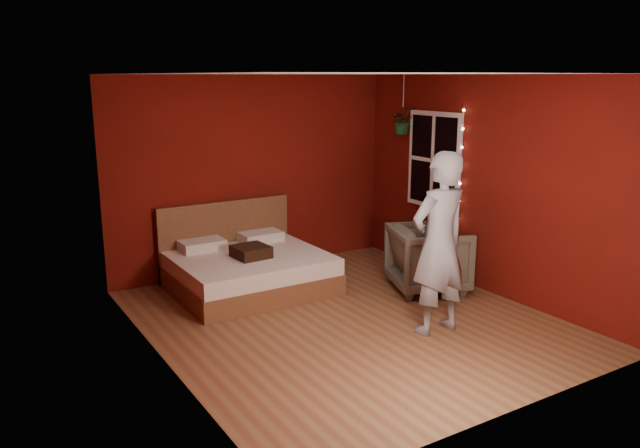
# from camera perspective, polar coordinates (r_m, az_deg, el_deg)

# --- Properties ---
(floor) EXTENTS (4.50, 4.50, 0.00)m
(floor) POSITION_cam_1_polar(r_m,az_deg,el_deg) (6.85, 2.48, -8.76)
(floor) COLOR brown
(floor) RESTS_ON ground
(room_walls) EXTENTS (4.04, 4.54, 2.62)m
(room_walls) POSITION_cam_1_polar(r_m,az_deg,el_deg) (6.41, 2.63, 5.29)
(room_walls) COLOR #67100A
(room_walls) RESTS_ON ground
(window) EXTENTS (0.05, 0.97, 1.27)m
(window) POSITION_cam_1_polar(r_m,az_deg,el_deg) (8.34, 10.36, 5.73)
(window) COLOR white
(window) RESTS_ON room_walls
(fairy_lights) EXTENTS (0.04, 0.04, 1.45)m
(fairy_lights) POSITION_cam_1_polar(r_m,az_deg,el_deg) (7.94, 12.76, 5.24)
(fairy_lights) COLOR silver
(fairy_lights) RESTS_ON room_walls
(bed) EXTENTS (1.81, 1.54, 1.00)m
(bed) POSITION_cam_1_polar(r_m,az_deg,el_deg) (7.79, -6.69, -4.05)
(bed) COLOR brown
(bed) RESTS_ON ground
(person) EXTENTS (0.70, 0.47, 1.87)m
(person) POSITION_cam_1_polar(r_m,az_deg,el_deg) (6.38, 10.82, -1.79)
(person) COLOR gray
(person) RESTS_ON ground
(armchair) EXTENTS (1.13, 1.12, 0.80)m
(armchair) POSITION_cam_1_polar(r_m,az_deg,el_deg) (7.76, 9.89, -3.12)
(armchair) COLOR #615D4C
(armchair) RESTS_ON ground
(handbag) EXTENTS (0.32, 0.23, 0.20)m
(handbag) POSITION_cam_1_polar(r_m,az_deg,el_deg) (7.51, 10.72, 0.27)
(handbag) COLOR black
(handbag) RESTS_ON armchair
(throw_pillow) EXTENTS (0.42, 0.42, 0.14)m
(throw_pillow) POSITION_cam_1_polar(r_m,az_deg,el_deg) (7.54, -6.33, -2.53)
(throw_pillow) COLOR black
(throw_pillow) RESTS_ON bed
(hanging_plant) EXTENTS (0.40, 0.37, 0.80)m
(hanging_plant) POSITION_cam_1_polar(r_m,az_deg,el_deg) (8.66, 7.57, 9.35)
(hanging_plant) COLOR silver
(hanging_plant) RESTS_ON room_walls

